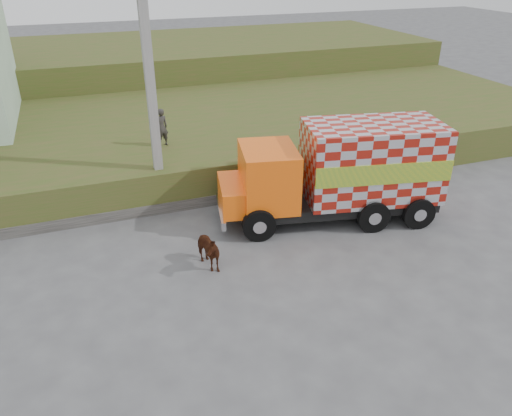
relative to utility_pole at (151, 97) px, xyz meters
name	(u,v)px	position (x,y,z in m)	size (l,w,h in m)	color
ground	(225,267)	(1.00, -4.60, -4.08)	(120.00, 120.00, 0.00)	#474749
embankment	(160,137)	(1.00, 5.40, -3.33)	(40.00, 12.00, 1.50)	#374F1A
embankment_far	(125,69)	(1.00, 17.40, -2.58)	(40.00, 12.00, 3.00)	#374F1A
retaining_strip	(136,210)	(-1.00, -0.40, -3.88)	(16.00, 0.50, 0.40)	#595651
utility_pole	(151,97)	(0.00, 0.00, 0.00)	(1.20, 0.30, 8.00)	gray
cargo_truck	(342,172)	(5.71, -2.97, -2.35)	(7.83, 3.85, 3.35)	black
cow	(206,250)	(0.50, -4.41, -3.50)	(0.63, 1.37, 1.16)	black
pedestrian	(161,127)	(0.59, 2.26, -1.83)	(0.55, 0.36, 1.49)	#302E2B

